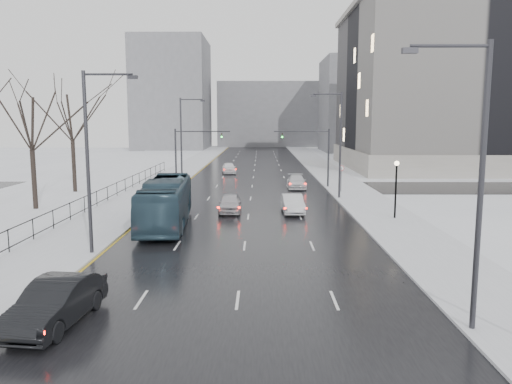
{
  "coord_description": "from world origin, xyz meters",
  "views": [
    {
      "loc": [
        0.94,
        -6.76,
        7.4
      ],
      "look_at": [
        0.63,
        27.28,
        2.5
      ],
      "focal_mm": 35.0,
      "sensor_mm": 36.0,
      "label": 1
    }
  ],
  "objects_px": {
    "streetlight_r_mid": "(338,140)",
    "streetlight_l_near": "(91,154)",
    "sedan_right_near": "(292,204)",
    "tree_park_e": "(75,193)",
    "lamppost_r_mid": "(396,181)",
    "sedan_left_near": "(56,303)",
    "bus": "(166,202)",
    "streetlight_l_far": "(183,136)",
    "tree_park_d": "(36,210)",
    "no_uturn_sign": "(341,171)",
    "sedan_center_near": "(230,203)",
    "mast_signal_left": "(185,151)",
    "sedan_center_far": "(229,168)",
    "sedan_right_far": "(297,182)",
    "mast_signal_right": "(319,151)",
    "streetlight_r_near": "(475,174)"
  },
  "relations": [
    {
      "from": "mast_signal_right",
      "to": "bus",
      "type": "relative_size",
      "value": 0.55
    },
    {
      "from": "tree_park_d",
      "to": "streetlight_r_mid",
      "type": "relative_size",
      "value": 1.25
    },
    {
      "from": "tree_park_d",
      "to": "no_uturn_sign",
      "type": "bearing_deg",
      "value": 20.32
    },
    {
      "from": "tree_park_d",
      "to": "mast_signal_left",
      "type": "height_order",
      "value": "mast_signal_left"
    },
    {
      "from": "bus",
      "to": "mast_signal_right",
      "type": "bearing_deg",
      "value": 52.96
    },
    {
      "from": "mast_signal_right",
      "to": "no_uturn_sign",
      "type": "bearing_deg",
      "value": -64.89
    },
    {
      "from": "tree_park_d",
      "to": "tree_park_e",
      "type": "relative_size",
      "value": 0.93
    },
    {
      "from": "sedan_right_near",
      "to": "sedan_center_far",
      "type": "distance_m",
      "value": 30.92
    },
    {
      "from": "streetlight_r_mid",
      "to": "no_uturn_sign",
      "type": "height_order",
      "value": "streetlight_r_mid"
    },
    {
      "from": "streetlight_r_mid",
      "to": "streetlight_l_near",
      "type": "bearing_deg",
      "value": -129.24
    },
    {
      "from": "tree_park_e",
      "to": "sedan_center_far",
      "type": "height_order",
      "value": "tree_park_e"
    },
    {
      "from": "sedan_left_near",
      "to": "sedan_right_near",
      "type": "height_order",
      "value": "sedan_left_near"
    },
    {
      "from": "streetlight_r_mid",
      "to": "streetlight_l_near",
      "type": "distance_m",
      "value": 25.82
    },
    {
      "from": "streetlight_l_far",
      "to": "tree_park_d",
      "type": "bearing_deg",
      "value": -118.15
    },
    {
      "from": "no_uturn_sign",
      "to": "sedan_center_far",
      "type": "bearing_deg",
      "value": 124.16
    },
    {
      "from": "tree_park_e",
      "to": "tree_park_d",
      "type": "bearing_deg",
      "value": -87.71
    },
    {
      "from": "lamppost_r_mid",
      "to": "sedan_center_near",
      "type": "distance_m",
      "value": 13.03
    },
    {
      "from": "tree_park_e",
      "to": "streetlight_r_mid",
      "type": "height_order",
      "value": "streetlight_r_mid"
    },
    {
      "from": "mast_signal_left",
      "to": "sedan_left_near",
      "type": "relative_size",
      "value": 1.29
    },
    {
      "from": "no_uturn_sign",
      "to": "sedan_right_near",
      "type": "relative_size",
      "value": 0.59
    },
    {
      "from": "no_uturn_sign",
      "to": "lamppost_r_mid",
      "type": "bearing_deg",
      "value": -82.67
    },
    {
      "from": "mast_signal_right",
      "to": "sedan_left_near",
      "type": "xyz_separation_m",
      "value": [
        -13.78,
        -37.56,
        -3.23
      ]
    },
    {
      "from": "streetlight_l_near",
      "to": "sedan_right_far",
      "type": "relative_size",
      "value": 2.05
    },
    {
      "from": "mast_signal_left",
      "to": "sedan_center_far",
      "type": "relative_size",
      "value": 1.44
    },
    {
      "from": "sedan_right_near",
      "to": "mast_signal_left",
      "type": "bearing_deg",
      "value": 122.26
    },
    {
      "from": "sedan_right_near",
      "to": "tree_park_e",
      "type": "bearing_deg",
      "value": 149.44
    },
    {
      "from": "streetlight_r_mid",
      "to": "streetlight_l_far",
      "type": "relative_size",
      "value": 1.0
    },
    {
      "from": "sedan_center_near",
      "to": "sedan_center_far",
      "type": "xyz_separation_m",
      "value": [
        -1.98,
        29.83,
        0.02
      ]
    },
    {
      "from": "lamppost_r_mid",
      "to": "tree_park_d",
      "type": "bearing_deg",
      "value": 172.09
    },
    {
      "from": "streetlight_l_near",
      "to": "mast_signal_left",
      "type": "distance_m",
      "value": 28.05
    },
    {
      "from": "streetlight_l_near",
      "to": "streetlight_r_near",
      "type": "bearing_deg",
      "value": -31.48
    },
    {
      "from": "bus",
      "to": "tree_park_d",
      "type": "bearing_deg",
      "value": 148.18
    },
    {
      "from": "streetlight_r_mid",
      "to": "sedan_right_far",
      "type": "relative_size",
      "value": 2.05
    },
    {
      "from": "streetlight_l_far",
      "to": "sedan_right_far",
      "type": "relative_size",
      "value": 2.05
    },
    {
      "from": "tree_park_d",
      "to": "sedan_center_near",
      "type": "bearing_deg",
      "value": -3.91
    },
    {
      "from": "lamppost_r_mid",
      "to": "bus",
      "type": "relative_size",
      "value": 0.36
    },
    {
      "from": "streetlight_l_near",
      "to": "mast_signal_left",
      "type": "height_order",
      "value": "streetlight_l_near"
    },
    {
      "from": "streetlight_r_mid",
      "to": "no_uturn_sign",
      "type": "distance_m",
      "value": 5.3
    },
    {
      "from": "tree_park_e",
      "to": "streetlight_r_near",
      "type": "distance_m",
      "value": 43.39
    },
    {
      "from": "tree_park_e",
      "to": "mast_signal_left",
      "type": "height_order",
      "value": "tree_park_e"
    },
    {
      "from": "streetlight_r_mid",
      "to": "streetlight_l_near",
      "type": "xyz_separation_m",
      "value": [
        -16.33,
        -20.0,
        0.0
      ]
    },
    {
      "from": "tree_park_e",
      "to": "streetlight_l_far",
      "type": "height_order",
      "value": "streetlight_l_far"
    },
    {
      "from": "streetlight_l_far",
      "to": "sedan_left_near",
      "type": "relative_size",
      "value": 1.98
    },
    {
      "from": "streetlight_r_near",
      "to": "streetlight_l_far",
      "type": "bearing_deg",
      "value": 111.25
    },
    {
      "from": "streetlight_l_near",
      "to": "sedan_right_far",
      "type": "bearing_deg",
      "value": 64.49
    },
    {
      "from": "lamppost_r_mid",
      "to": "sedan_left_near",
      "type": "relative_size",
      "value": 0.85
    },
    {
      "from": "mast_signal_right",
      "to": "sedan_center_far",
      "type": "height_order",
      "value": "mast_signal_right"
    },
    {
      "from": "tree_park_d",
      "to": "lamppost_r_mid",
      "type": "height_order",
      "value": "tree_park_d"
    },
    {
      "from": "mast_signal_right",
      "to": "sedan_right_near",
      "type": "bearing_deg",
      "value": -103.96
    },
    {
      "from": "sedan_right_far",
      "to": "streetlight_l_near",
      "type": "bearing_deg",
      "value": -114.99
    }
  ]
}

